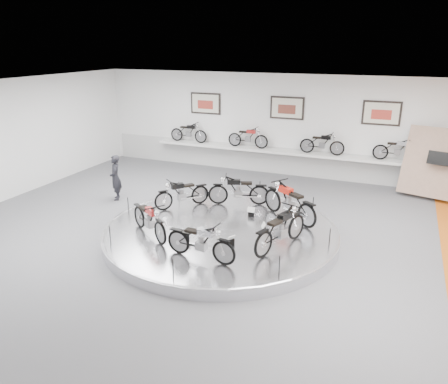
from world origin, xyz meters
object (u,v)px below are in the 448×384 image
at_px(display_platform, 221,233).
at_px(bike_e, 200,241).
at_px(bike_c, 182,193).
at_px(bike_a, 289,202).
at_px(bike_b, 239,190).
at_px(bike_d, 149,219).
at_px(visitor, 115,178).
at_px(shelf, 283,152).
at_px(bike_f, 281,229).

height_order(display_platform, bike_e, bike_e).
relative_size(bike_c, bike_e, 0.99).
relative_size(bike_a, bike_e, 1.18).
relative_size(bike_b, bike_c, 1.05).
relative_size(bike_d, visitor, 1.03).
bearing_deg(bike_e, bike_b, 102.94).
distance_m(bike_b, bike_d, 3.36).
bearing_deg(bike_b, bike_d, 47.20).
bearing_deg(bike_b, visitor, -14.75).
height_order(bike_b, bike_c, bike_b).
distance_m(bike_e, visitor, 5.89).
bearing_deg(visitor, display_platform, 36.12).
height_order(shelf, visitor, visitor).
xyz_separation_m(bike_b, bike_f, (2.03, -2.48, 0.04)).
bearing_deg(display_platform, bike_c, 149.14).
xyz_separation_m(shelf, bike_f, (1.83, -6.97, -0.19)).
relative_size(display_platform, bike_c, 4.18).
bearing_deg(shelf, bike_c, -107.75).
bearing_deg(visitor, bike_c, 44.58).
relative_size(bike_a, visitor, 1.18).
bearing_deg(visitor, bike_d, 12.77).
height_order(shelf, bike_a, bike_a).
height_order(shelf, bike_c, bike_c).
bearing_deg(bike_c, visitor, -61.79).
bearing_deg(bike_e, bike_d, 165.03).
distance_m(display_platform, visitor, 4.82).
height_order(bike_e, visitor, visitor).
bearing_deg(visitor, shelf, 101.91).
height_order(bike_d, visitor, visitor).
xyz_separation_m(display_platform, bike_b, (-0.20, 1.90, 0.62)).
bearing_deg(bike_c, bike_f, 104.25).
height_order(display_platform, bike_d, bike_d).
relative_size(display_platform, bike_e, 4.13).
distance_m(bike_d, visitor, 4.05).
bearing_deg(shelf, bike_b, -92.50).
distance_m(display_platform, bike_e, 1.98).
relative_size(shelf, bike_a, 6.03).
relative_size(bike_e, bike_f, 0.89).
bearing_deg(shelf, visitor, -132.97).
bearing_deg(bike_e, visitor, 150.49).
distance_m(bike_a, visitor, 6.10).
distance_m(bike_b, bike_e, 3.79).
bearing_deg(bike_a, display_platform, 73.94).
relative_size(shelf, bike_f, 6.33).
bearing_deg(bike_b, bike_c, 10.32).
height_order(shelf, bike_e, bike_e).
bearing_deg(bike_b, shelf, -112.06).
xyz_separation_m(display_platform, bike_c, (-1.72, 1.03, 0.60)).
bearing_deg(bike_d, bike_a, 72.45).
xyz_separation_m(bike_b, bike_d, (-1.32, -3.08, -0.01)).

